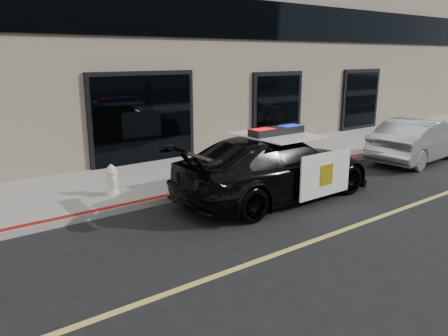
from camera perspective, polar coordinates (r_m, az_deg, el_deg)
ground at (r=9.11m, az=16.33°, el=-7.44°), size 120.00×120.00×0.00m
sidewalk_n at (r=12.74m, az=-2.70°, el=-0.26°), size 60.00×3.50×0.15m
police_car at (r=10.38m, az=6.78°, el=0.19°), size 2.42×5.25×1.71m
silver_sedan at (r=15.35m, az=24.15°, el=3.36°), size 2.18×4.44×1.38m
fire_hydrant at (r=10.50m, az=-14.40°, el=-1.59°), size 0.33×0.45×0.72m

